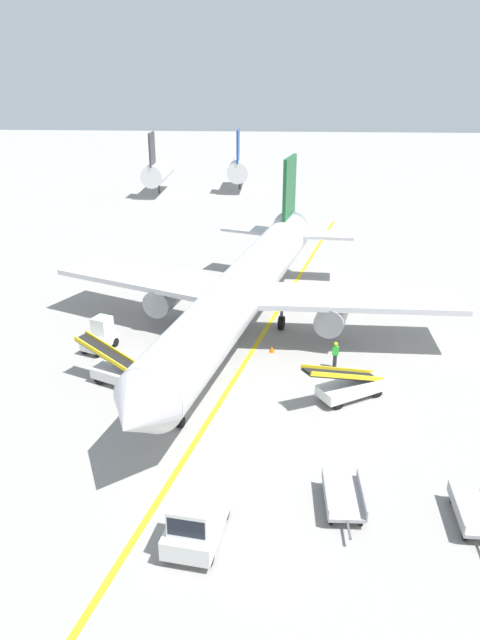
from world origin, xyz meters
name	(u,v)px	position (x,y,z in m)	size (l,w,h in m)	color
ground_plane	(198,419)	(0.00, 0.00, 0.00)	(300.00, 300.00, 0.00)	gray
taxi_line_yellow	(237,375)	(1.68, 5.00, 0.00)	(0.30, 80.00, 0.01)	yellow
airliner	(245,287)	(1.80, 11.02, 3.42)	(27.97, 35.06, 10.10)	silver
pushback_tug	(196,520)	(1.08, -8.60, 0.99)	(2.41, 3.84, 2.20)	silver
baggage_tug_near_wing	(101,336)	(-7.35, 8.00, 0.93)	(2.11, 2.71, 2.10)	silver
belt_loader_forward_hold	(350,386)	(8.02, 2.74, 0.78)	(4.90, 3.72, 2.59)	silver
belt_loader_aft_hold	(122,372)	(-4.80, 3.44, 0.78)	(5.06, 3.24, 2.59)	silver
baggage_cart_loaded	(475,513)	(12.04, -6.84, 0.47)	(1.64, 3.78, 0.94)	#A5A5A8
baggage_cart_empty_trailing	(343,498)	(6.89, -6.28, 0.47)	(1.63, 3.78, 0.94)	#A5A5A8
ground_crew_marshaller	(335,354)	(7.52, 6.39, 0.91)	(0.36, 0.24, 1.70)	#26262D
safety_cone_nose_right	(272,349)	(3.67, 8.25, 0.22)	(0.36, 0.36, 0.44)	orange
distant_aircraft_mid_left	(158,171)	(-13.48, 59.45, 3.22)	(3.00, 10.10, 8.80)	silver
distant_aircraft_mid_right	(240,167)	(-2.13, 63.51, 3.22)	(3.00, 10.10, 8.80)	silver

